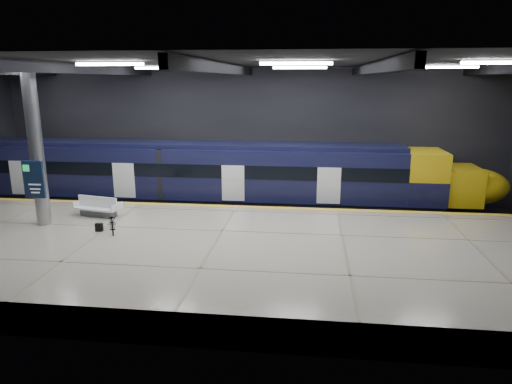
# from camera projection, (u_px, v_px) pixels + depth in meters

# --- Properties ---
(ground) EXTENTS (30.00, 30.00, 0.00)m
(ground) POSITION_uv_depth(u_px,v_px,m) (227.00, 247.00, 20.54)
(ground) COLOR black
(ground) RESTS_ON ground
(room_shell) EXTENTS (30.10, 16.10, 8.05)m
(room_shell) POSITION_uv_depth(u_px,v_px,m) (225.00, 119.00, 19.17)
(room_shell) COLOR black
(room_shell) RESTS_ON ground
(platform) EXTENTS (30.00, 11.00, 1.10)m
(platform) POSITION_uv_depth(u_px,v_px,m) (215.00, 256.00, 17.99)
(platform) COLOR #B3AA97
(platform) RESTS_ON ground
(safety_strip) EXTENTS (30.00, 0.40, 0.01)m
(safety_strip) POSITION_uv_depth(u_px,v_px,m) (236.00, 207.00, 22.92)
(safety_strip) COLOR yellow
(safety_strip) RESTS_ON platform
(rails) EXTENTS (30.00, 1.52, 0.16)m
(rails) POSITION_uv_depth(u_px,v_px,m) (244.00, 211.00, 25.82)
(rails) COLOR gray
(rails) RESTS_ON ground
(train) EXTENTS (29.40, 2.84, 3.79)m
(train) POSITION_uv_depth(u_px,v_px,m) (216.00, 176.00, 25.52)
(train) COLOR black
(train) RESTS_ON ground
(bench) EXTENTS (2.27, 1.30, 0.94)m
(bench) POSITION_uv_depth(u_px,v_px,m) (98.00, 209.00, 21.29)
(bench) COLOR #595B60
(bench) RESTS_ON platform
(bicycle) EXTENTS (1.12, 1.57, 0.78)m
(bicycle) POSITION_uv_depth(u_px,v_px,m) (112.00, 223.00, 19.06)
(bicycle) COLOR #99999E
(bicycle) RESTS_ON platform
(pannier_bag) EXTENTS (0.31, 0.20, 0.35)m
(pannier_bag) POSITION_uv_depth(u_px,v_px,m) (99.00, 227.00, 19.18)
(pannier_bag) COLOR black
(pannier_bag) RESTS_ON platform
(info_column) EXTENTS (0.90, 0.78, 6.90)m
(info_column) POSITION_uv_depth(u_px,v_px,m) (36.00, 149.00, 19.38)
(info_column) COLOR #9EA0A5
(info_column) RESTS_ON platform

